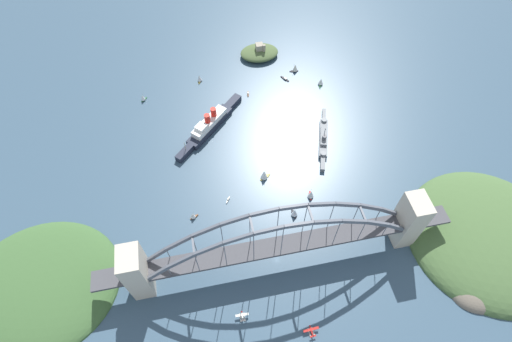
{
  "coord_description": "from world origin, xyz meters",
  "views": [
    {
      "loc": [
        -39.18,
        -110.71,
        284.67
      ],
      "look_at": [
        0.0,
        80.28,
        8.0
      ],
      "focal_mm": 27.06,
      "sensor_mm": 36.0,
      "label": 1
    }
  ],
  "objects": [
    {
      "name": "harbor_arch_bridge",
      "position": [
        0.0,
        0.0,
        27.93
      ],
      "size": [
        263.98,
        20.3,
        69.79
      ],
      "color": "beige",
      "rests_on": "ground"
    },
    {
      "name": "small_boat_0",
      "position": [
        91.62,
        183.17,
        4.2
      ],
      "size": [
        6.79,
        9.33,
        9.04
      ],
      "color": "#2D6B3D",
      "rests_on": "ground"
    },
    {
      "name": "small_boat_2",
      "position": [
        -59.47,
        49.62,
        3.82
      ],
      "size": [
        7.14,
        5.37,
        8.12
      ],
      "color": "brown",
      "rests_on": "ground"
    },
    {
      "name": "ocean_liner",
      "position": [
        -32.24,
        145.09,
        5.76
      ],
      "size": [
        73.72,
        74.88,
        20.75
      ],
      "color": "#1E2333",
      "rests_on": "ground"
    },
    {
      "name": "small_boat_10",
      "position": [
        12.79,
        184.4,
        0.69
      ],
      "size": [
        2.41,
        7.89,
        1.9
      ],
      "color": "brown",
      "rests_on": "ground"
    },
    {
      "name": "naval_cruiser",
      "position": [
        71.09,
        107.79,
        3.08
      ],
      "size": [
        27.38,
        73.04,
        17.07
      ],
      "color": "slate",
      "rests_on": "ground"
    },
    {
      "name": "channel_marker_buoy",
      "position": [
        20.62,
        26.55,
        1.12
      ],
      "size": [
        2.2,
        2.2,
        2.75
      ],
      "color": "red",
      "rests_on": "ground"
    },
    {
      "name": "small_boat_3",
      "position": [
        56.5,
        199.01,
        0.69
      ],
      "size": [
        7.59,
        10.3,
        1.93
      ],
      "color": "black",
      "rests_on": "ground"
    },
    {
      "name": "small_boat_5",
      "position": [
        70.37,
        209.48,
        4.88
      ],
      "size": [
        9.65,
        5.6,
        10.63
      ],
      "color": "black",
      "rests_on": "ground"
    },
    {
      "name": "headland_west_shore",
      "position": [
        -180.06,
        12.58,
        0.0
      ],
      "size": [
        120.08,
        108.95,
        20.97
      ],
      "color": "#3D6033",
      "rests_on": "ground"
    },
    {
      "name": "fort_island_mid_harbor",
      "position": [
        37.24,
        242.87,
        5.02
      ],
      "size": [
        42.95,
        32.33,
        17.01
      ],
      "color": "#4C6038",
      "rests_on": "ground"
    },
    {
      "name": "small_boat_7",
      "position": [
        23.32,
        35.21,
        4.6
      ],
      "size": [
        5.39,
        9.18,
        9.92
      ],
      "color": "black",
      "rests_on": "ground"
    },
    {
      "name": "small_boat_1",
      "position": [
        -28.48,
        60.57,
        0.77
      ],
      "size": [
        4.57,
        6.44,
        2.14
      ],
      "color": "silver",
      "rests_on": "ground"
    },
    {
      "name": "small_boat_6",
      "position": [
        -95.15,
        197.21,
        4.29
      ],
      "size": [
        6.74,
        6.69,
        9.17
      ],
      "color": "#2D6B3D",
      "rests_on": "ground"
    },
    {
      "name": "ground_plane",
      "position": [
        0.0,
        0.0,
        0.0
      ],
      "size": [
        1400.0,
        1400.0,
        0.0
      ],
      "primitive_type": "plane",
      "color": "#385166"
    },
    {
      "name": "small_boat_8",
      "position": [
        -34.36,
        214.86,
        4.24
      ],
      "size": [
        5.96,
        8.44,
        9.09
      ],
      "color": "gold",
      "rests_on": "ground"
    },
    {
      "name": "small_boat_4",
      "position": [
        6.6,
        76.81,
        5.7
      ],
      "size": [
        10.47,
        8.11,
        12.48
      ],
      "color": "gold",
      "rests_on": "ground"
    },
    {
      "name": "seaplane_taxiing_near_bridge",
      "position": [
        -34.07,
        -37.22,
        2.11
      ],
      "size": [
        9.49,
        7.04,
        5.04
      ],
      "color": "#B7B7B2",
      "rests_on": "ground"
    },
    {
      "name": "seaplane_second_in_formation",
      "position": [
        11.16,
        -56.52,
        1.93
      ],
      "size": [
        11.29,
        8.01,
        4.76
      ],
      "color": "#B7B7B2",
      "rests_on": "ground"
    },
    {
      "name": "headland_east_shore",
      "position": [
        168.82,
        -18.32,
        0.0
      ],
      "size": [
        129.83,
        128.68,
        31.17
      ],
      "color": "#476638",
      "rests_on": "ground"
    },
    {
      "name": "small_boat_9",
      "position": [
        41.67,
        49.61,
        4.61
      ],
      "size": [
        5.93,
        9.27,
        9.95
      ],
      "color": "#B2231E",
      "rests_on": "ground"
    }
  ]
}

